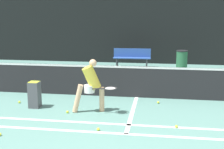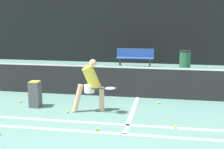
# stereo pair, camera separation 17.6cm
# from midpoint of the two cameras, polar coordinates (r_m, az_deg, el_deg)

# --- Properties ---
(court_baseline_near) EXTENTS (11.00, 0.10, 0.01)m
(court_baseline_near) POSITION_cam_midpoint_polar(r_m,az_deg,el_deg) (6.71, 3.04, -10.83)
(court_baseline_near) COLOR white
(court_baseline_near) RESTS_ON ground
(court_service_line) EXTENTS (8.25, 0.10, 0.01)m
(court_service_line) POSITION_cam_midpoint_polar(r_m,az_deg,el_deg) (7.22, 3.59, -9.18)
(court_service_line) COLOR white
(court_service_line) RESTS_ON ground
(court_center_mark) EXTENTS (0.10, 2.92, 0.01)m
(court_center_mark) POSITION_cam_midpoint_polar(r_m,az_deg,el_deg) (8.07, 4.33, -6.94)
(court_center_mark) COLOR white
(court_center_mark) RESTS_ON ground
(net) EXTENTS (11.09, 0.09, 1.07)m
(net) POSITION_cam_midpoint_polar(r_m,az_deg,el_deg) (9.34, 5.28, -1.18)
(net) COLOR slate
(net) RESTS_ON ground
(fence_back) EXTENTS (24.00, 0.06, 3.49)m
(fence_back) POSITION_cam_midpoint_polar(r_m,az_deg,el_deg) (15.51, 7.39, 8.39)
(fence_back) COLOR black
(fence_back) RESTS_ON ground
(player_practicing) EXTENTS (1.21, 0.47, 1.37)m
(player_practicing) POSITION_cam_midpoint_polar(r_m,az_deg,el_deg) (7.95, -3.19, -1.69)
(player_practicing) COLOR #DBAD84
(player_practicing) RESTS_ON ground
(tennis_ball_scattered_1) EXTENTS (0.07, 0.07, 0.07)m
(tennis_ball_scattered_1) POSITION_cam_midpoint_polar(r_m,az_deg,el_deg) (7.16, 12.21, -9.35)
(tennis_ball_scattered_1) COLOR #D1E033
(tennis_ball_scattered_1) RESTS_ON ground
(tennis_ball_scattered_3) EXTENTS (0.07, 0.07, 0.07)m
(tennis_ball_scattered_3) POSITION_cam_midpoint_polar(r_m,az_deg,el_deg) (6.89, -2.07, -9.93)
(tennis_ball_scattered_3) COLOR #D1E033
(tennis_ball_scattered_3) RESTS_ON ground
(tennis_ball_scattered_4) EXTENTS (0.07, 0.07, 0.07)m
(tennis_ball_scattered_4) POSITION_cam_midpoint_polar(r_m,az_deg,el_deg) (9.25, -15.87, -4.76)
(tennis_ball_scattered_4) COLOR #D1E033
(tennis_ball_scattered_4) RESTS_ON ground
(tennis_ball_scattered_5) EXTENTS (0.07, 0.07, 0.07)m
(tennis_ball_scattered_5) POSITION_cam_midpoint_polar(r_m,az_deg,el_deg) (8.09, -7.55, -6.74)
(tennis_ball_scattered_5) COLOR #D1E033
(tennis_ball_scattered_5) RESTS_ON ground
(tennis_ball_scattered_7) EXTENTS (0.07, 0.07, 0.07)m
(tennis_ball_scattered_7) POSITION_cam_midpoint_polar(r_m,az_deg,el_deg) (8.89, 9.13, -5.10)
(tennis_ball_scattered_7) COLOR #D1E033
(tennis_ball_scattered_7) RESTS_ON ground
(ball_hopper) EXTENTS (0.28, 0.28, 0.71)m
(ball_hopper) POSITION_cam_midpoint_polar(r_m,az_deg,el_deg) (8.65, -13.31, -3.41)
(ball_hopper) COLOR #4C4C51
(ball_hopper) RESTS_ON ground
(courtside_bench) EXTENTS (1.73, 0.44, 0.86)m
(courtside_bench) POSITION_cam_midpoint_polar(r_m,az_deg,el_deg) (14.47, 4.60, 3.19)
(courtside_bench) COLOR #2D519E
(courtside_bench) RESTS_ON ground
(trash_bin) EXTENTS (0.51, 0.51, 0.86)m
(trash_bin) POSITION_cam_midpoint_polar(r_m,az_deg,el_deg) (14.13, 13.56, 2.54)
(trash_bin) COLOR #28603D
(trash_bin) RESTS_ON ground
(parked_car) EXTENTS (1.84, 4.45, 1.38)m
(parked_car) POSITION_cam_midpoint_polar(r_m,az_deg,el_deg) (19.13, 1.85, 5.57)
(parked_car) COLOR black
(parked_car) RESTS_ON ground
(building_far) EXTENTS (36.00, 2.40, 5.72)m
(building_far) POSITION_cam_midpoint_polar(r_m,az_deg,el_deg) (30.46, 8.86, 11.92)
(building_far) COLOR beige
(building_far) RESTS_ON ground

